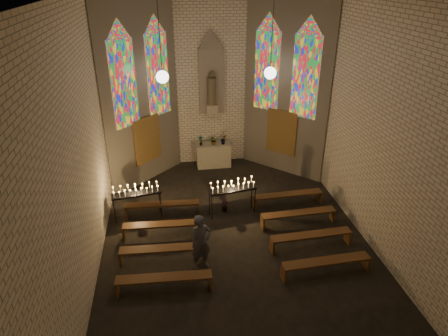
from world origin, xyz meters
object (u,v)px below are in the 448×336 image
(altar, at_px, (214,155))
(visitor, at_px, (201,243))
(aisle_flower_pot, at_px, (224,206))
(votive_stand_left, at_px, (136,191))
(votive_stand_right, at_px, (232,187))

(altar, height_order, visitor, visitor)
(altar, xyz_separation_m, aisle_flower_pot, (-0.08, -3.55, -0.32))
(aisle_flower_pot, bearing_deg, votive_stand_left, 179.43)
(altar, relative_size, visitor, 0.83)
(visitor, bearing_deg, votive_stand_right, 39.57)
(altar, bearing_deg, visitor, -100.18)
(altar, relative_size, votive_stand_left, 0.85)
(altar, xyz_separation_m, visitor, (-1.14, -6.33, 0.34))
(aisle_flower_pot, relative_size, visitor, 0.22)
(votive_stand_left, relative_size, visitor, 0.98)
(votive_stand_left, xyz_separation_m, votive_stand_right, (3.16, -0.22, 0.01))
(visitor, bearing_deg, votive_stand_left, 99.86)
(visitor, bearing_deg, altar, 56.08)
(altar, height_order, aisle_flower_pot, altar)
(altar, xyz_separation_m, votive_stand_left, (-3.00, -3.52, 0.51))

